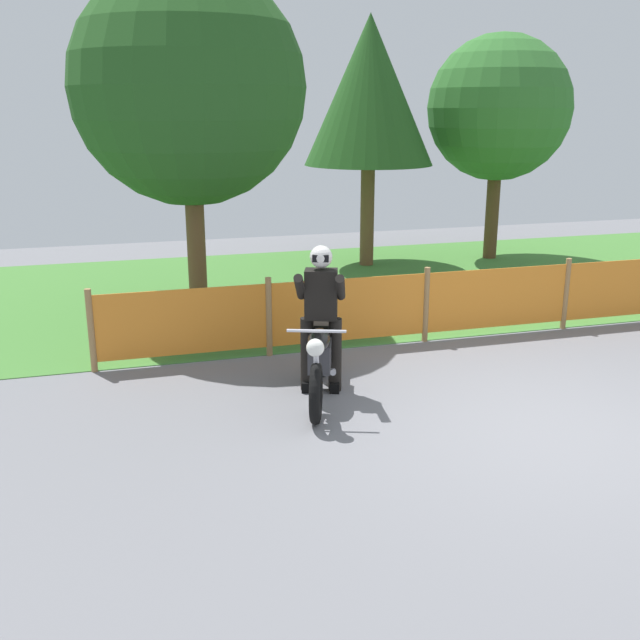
# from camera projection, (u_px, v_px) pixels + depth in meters

# --- Properties ---
(ground) EXTENTS (24.00, 24.00, 0.02)m
(ground) POSITION_uv_depth(u_px,v_px,m) (545.00, 430.00, 7.44)
(ground) COLOR slate
(grass_verge) EXTENTS (24.00, 6.88, 0.01)m
(grass_verge) POSITION_uv_depth(u_px,v_px,m) (348.00, 285.00, 13.39)
(grass_verge) COLOR #427A33
(grass_verge) RESTS_ON ground
(barrier_fence) EXTENTS (8.92, 0.08, 1.05)m
(barrier_fence) POSITION_uv_depth(u_px,v_px,m) (426.00, 304.00, 10.07)
(barrier_fence) COLOR #997547
(barrier_fence) RESTS_ON ground
(tree_leftmost) EXTENTS (3.36, 3.36, 5.10)m
(tree_leftmost) POSITION_uv_depth(u_px,v_px,m) (189.00, 88.00, 10.43)
(tree_leftmost) COLOR brown
(tree_leftmost) RESTS_ON ground
(tree_near_left) EXTENTS (2.54, 2.54, 4.86)m
(tree_near_left) POSITION_uv_depth(u_px,v_px,m) (369.00, 92.00, 14.17)
(tree_near_left) COLOR brown
(tree_near_left) RESTS_ON ground
(tree_near_right) EXTENTS (2.93, 2.93, 4.59)m
(tree_near_right) POSITION_uv_depth(u_px,v_px,m) (499.00, 109.00, 14.95)
(tree_near_right) COLOR brown
(tree_near_right) RESTS_ON ground
(motorcycle_lead) EXTENTS (0.89, 1.98, 0.98)m
(motorcycle_lead) POSITION_uv_depth(u_px,v_px,m) (320.00, 357.00, 8.12)
(motorcycle_lead) COLOR black
(motorcycle_lead) RESTS_ON ground
(rider_lead) EXTENTS (0.67, 0.68, 1.69)m
(rider_lead) POSITION_uv_depth(u_px,v_px,m) (321.00, 314.00, 8.19)
(rider_lead) COLOR black
(rider_lead) RESTS_ON ground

